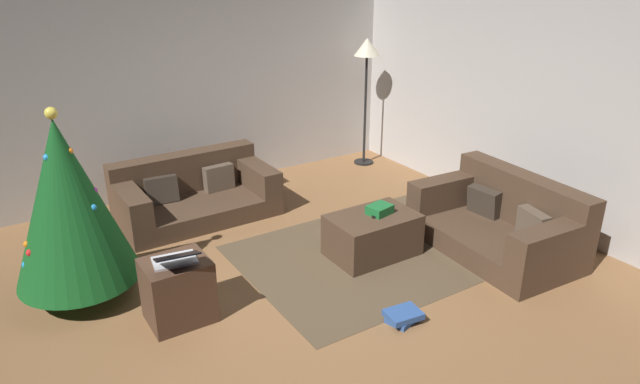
% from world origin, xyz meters
% --- Properties ---
extents(ground_plane, '(6.40, 6.40, 0.00)m').
position_xyz_m(ground_plane, '(0.00, 0.00, 0.00)').
color(ground_plane, brown).
extents(rear_partition, '(6.40, 0.12, 2.60)m').
position_xyz_m(rear_partition, '(0.00, 3.14, 1.30)').
color(rear_partition, '#BCB7B2').
rests_on(rear_partition, ground_plane).
extents(corner_partition, '(0.12, 6.40, 2.60)m').
position_xyz_m(corner_partition, '(3.14, 0.00, 1.30)').
color(corner_partition, '#B5B0AB').
rests_on(corner_partition, ground_plane).
extents(couch_left, '(1.77, 0.98, 0.68)m').
position_xyz_m(couch_left, '(-0.12, 2.25, 0.26)').
color(couch_left, '#473323').
rests_on(couch_left, ground_plane).
extents(couch_right, '(1.07, 1.72, 0.77)m').
position_xyz_m(couch_right, '(2.26, -0.26, 0.29)').
color(couch_right, '#473323').
rests_on(couch_right, ground_plane).
extents(ottoman, '(0.88, 0.58, 0.43)m').
position_xyz_m(ottoman, '(1.06, 0.35, 0.22)').
color(ottoman, '#473323').
rests_on(ottoman, ground_plane).
extents(gift_box, '(0.27, 0.23, 0.09)m').
position_xyz_m(gift_box, '(1.14, 0.35, 0.48)').
color(gift_box, '#19662D').
rests_on(gift_box, ottoman).
extents(tv_remote, '(0.11, 0.17, 0.02)m').
position_xyz_m(tv_remote, '(1.06, 0.35, 0.45)').
color(tv_remote, black).
rests_on(tv_remote, ottoman).
extents(christmas_tree, '(1.04, 1.04, 1.73)m').
position_xyz_m(christmas_tree, '(-1.60, 1.11, 0.92)').
color(christmas_tree, brown).
rests_on(christmas_tree, ground_plane).
extents(side_table, '(0.52, 0.44, 0.55)m').
position_xyz_m(side_table, '(-0.99, 0.31, 0.27)').
color(side_table, '#4C3323').
rests_on(side_table, ground_plane).
extents(laptop, '(0.40, 0.44, 0.18)m').
position_xyz_m(laptop, '(-1.00, 0.25, 0.60)').
color(laptop, silver).
rests_on(laptop, side_table).
extents(book_stack, '(0.31, 0.27, 0.10)m').
position_xyz_m(book_stack, '(0.56, -0.73, 0.05)').
color(book_stack, '#2D5193').
rests_on(book_stack, ground_plane).
extents(corner_lamp, '(0.36, 0.36, 1.80)m').
position_xyz_m(corner_lamp, '(2.65, 2.64, 1.54)').
color(corner_lamp, black).
rests_on(corner_lamp, ground_plane).
extents(area_rug, '(2.60, 2.00, 0.01)m').
position_xyz_m(area_rug, '(1.06, 0.35, 0.00)').
color(area_rug, brown).
rests_on(area_rug, ground_plane).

